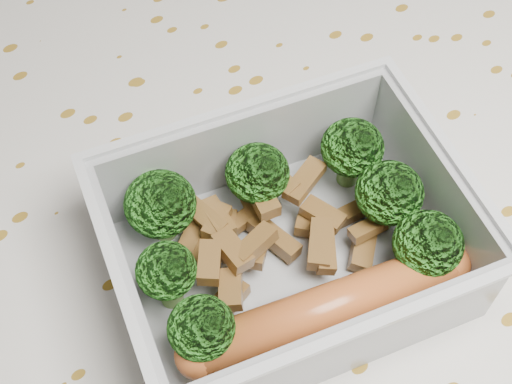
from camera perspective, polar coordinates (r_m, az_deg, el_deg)
dining_table at (r=0.47m, az=0.43°, el=-8.21°), size 1.40×0.90×0.75m
tablecloth at (r=0.42m, az=0.47°, el=-5.26°), size 1.46×0.96×0.19m
lunch_container at (r=0.36m, az=2.62°, el=-4.58°), size 0.20×0.17×0.06m
broccoli_florets at (r=0.35m, az=2.48°, el=-1.90°), size 0.15×0.13×0.04m
meat_pile at (r=0.36m, az=0.68°, el=-3.41°), size 0.11×0.09×0.03m
sausage at (r=0.34m, az=5.76°, el=-9.25°), size 0.15×0.05×0.02m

